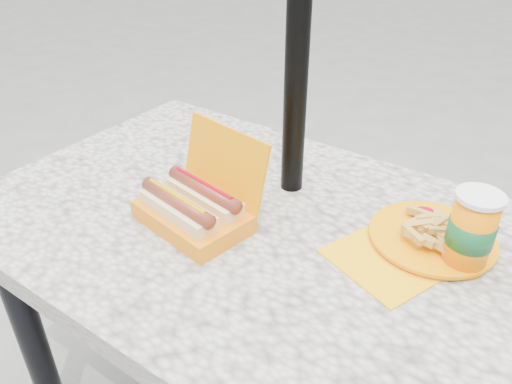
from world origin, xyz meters
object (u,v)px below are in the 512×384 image
Objects in this scene: soda_cup at (471,232)px; hotdog_box at (195,206)px; umbrella_pole at (298,35)px; fries_plate at (428,237)px.

hotdog_box is at bearing -159.95° from soda_cup.
fries_plate is at bearing -4.73° from umbrella_pole.
umbrella_pole reaches higher than fries_plate.
fries_plate is 2.20× the size of soda_cup.
hotdog_box reaches higher than soda_cup.
soda_cup is at bearing -8.37° from umbrella_pole.
umbrella_pole is 6.35× the size of fries_plate.
hotdog_box is (-0.09, -0.24, -0.31)m from umbrella_pole.
hotdog_box is 0.53m from soda_cup.
umbrella_pole is 0.49m from soda_cup.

